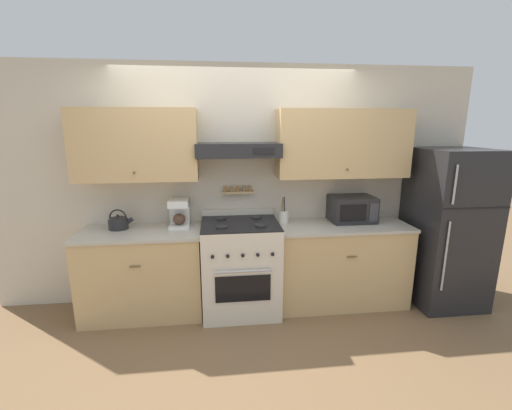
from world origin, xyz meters
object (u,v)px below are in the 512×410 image
(stove_range, at_px, (240,267))
(microwave, at_px, (352,209))
(utensil_crock, at_px, (284,216))
(refrigerator, at_px, (447,227))
(coffee_maker, at_px, (179,213))
(tea_kettle, at_px, (119,222))

(stove_range, relative_size, microwave, 2.19)
(utensil_crock, bearing_deg, microwave, 1.34)
(stove_range, bearing_deg, refrigerator, -1.13)
(coffee_maker, bearing_deg, stove_range, -15.95)
(microwave, height_order, utensil_crock, utensil_crock)
(stove_range, bearing_deg, utensil_crock, 17.32)
(coffee_maker, bearing_deg, refrigerator, -4.42)
(coffee_maker, bearing_deg, microwave, -0.30)
(coffee_maker, distance_m, microwave, 1.86)
(coffee_maker, relative_size, microwave, 0.62)
(tea_kettle, height_order, microwave, microwave)
(stove_range, xyz_separation_m, microwave, (1.24, 0.17, 0.55))
(refrigerator, height_order, coffee_maker, refrigerator)
(microwave, bearing_deg, refrigerator, -11.91)
(coffee_maker, xyz_separation_m, microwave, (1.86, -0.01, -0.01))
(refrigerator, relative_size, coffee_maker, 5.88)
(microwave, relative_size, utensil_crock, 1.60)
(stove_range, relative_size, refrigerator, 0.60)
(coffee_maker, bearing_deg, tea_kettle, -177.41)
(microwave, bearing_deg, coffee_maker, 179.70)
(refrigerator, bearing_deg, coffee_maker, 175.58)
(stove_range, height_order, utensil_crock, utensil_crock)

